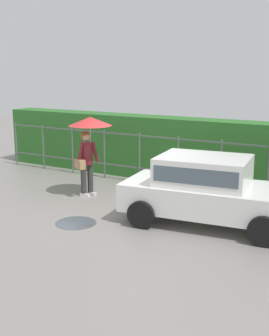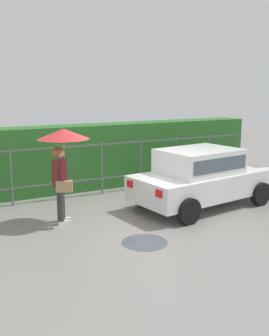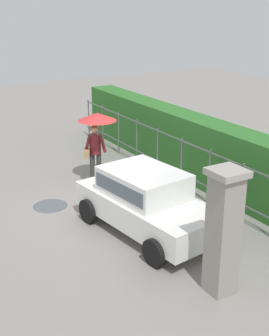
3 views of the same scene
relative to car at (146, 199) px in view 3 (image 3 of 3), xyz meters
name	(u,v)px [view 3 (image 3 of 3)]	position (x,y,z in m)	size (l,w,h in m)	color
ground_plane	(106,206)	(-1.69, -0.18, -0.80)	(40.00, 40.00, 0.00)	gray
car	(146,199)	(0.00, 0.00, 0.00)	(3.90, 2.24, 1.48)	white
pedestrian	(96,128)	(-3.46, 0.42, 0.83)	(1.12, 1.12, 2.11)	#333333
gate_pillar	(223,231)	(2.75, -0.09, 0.44)	(0.60, 0.60, 2.42)	gray
fence_section	(169,155)	(-2.37, 2.27, 0.02)	(11.26, 0.05, 1.50)	#59605B
hedge_row	(192,147)	(-2.37, 3.11, 0.15)	(12.21, 0.90, 1.90)	#2D6B28
puddle_near	(50,206)	(-2.46, -1.46, -0.80)	(0.91, 0.91, 0.00)	#4C545B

